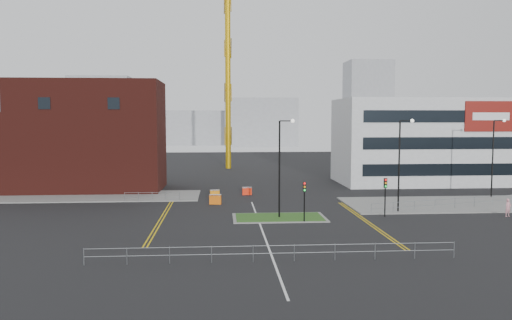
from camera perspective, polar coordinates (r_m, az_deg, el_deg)
The scene contains 29 objects.
ground at distance 38.62m, azimuth 1.09°, elevation -9.04°, with size 200.00×200.00×0.00m, color black.
pavement_left at distance 62.32m, azimuth -19.52°, elevation -3.97°, with size 28.00×8.00×0.12m, color slate.
pavement_right at distance 58.00m, azimuth 22.03°, elevation -4.67°, with size 24.00×10.00×0.12m, color slate.
island_kerb at distance 46.58m, azimuth 2.67°, elevation -6.60°, with size 8.60×4.60×0.08m, color slate.
grass_island at distance 46.58m, azimuth 2.67°, elevation -6.58°, with size 8.00×4.00×0.12m, color #24521B.
brick_building at distance 68.27m, azimuth -20.75°, elevation 2.46°, with size 24.20×10.07×14.24m.
office_block at distance 75.36m, azimuth 18.92°, elevation 2.06°, with size 25.00×12.20×12.00m.
tower_crane at distance 95.49m, azimuth 0.19°, elevation 15.79°, with size 52.17×11.36×39.97m.
streetlamp_island at distance 45.85m, azimuth 2.97°, elevation -0.00°, with size 1.46×0.36×9.18m.
streetlamp_right_near at distance 50.66m, azimuth 16.28°, elevation 0.26°, with size 1.46×0.36×9.18m.
streetlamp_right_far at distance 63.84m, azimuth 25.62°, elevation 0.88°, with size 1.46×0.36×9.18m.
traffic_light_island at distance 44.45m, azimuth 5.56°, elevation -3.86°, with size 0.28×0.33×3.65m.
traffic_light_right at distance 48.33m, azimuth 14.57°, elevation -3.30°, with size 0.28×0.33×3.65m.
railing_front at distance 32.64m, azimuth 2.05°, elevation -10.21°, with size 24.05×0.05×1.10m.
railing_left at distance 56.51m, azimuth -11.79°, elevation -3.96°, with size 6.05×0.05×1.10m.
railing_right at distance 55.02m, azimuth 21.79°, elevation -4.40°, with size 19.05×5.05×1.10m.
centre_line at distance 40.56m, azimuth 0.84°, elevation -8.36°, with size 0.15×30.00×0.01m, color silver.
yellow_left_a at distance 48.57m, azimuth -10.69°, elevation -6.25°, with size 0.12×24.00×0.01m, color gold.
yellow_left_b at distance 48.53m, azimuth -10.34°, elevation -6.26°, with size 0.12×24.00×0.01m, color gold.
yellow_right_a at distance 46.15m, azimuth 12.32°, elevation -6.86°, with size 0.12×20.00×0.01m, color gold.
yellow_right_b at distance 46.23m, azimuth 12.68°, elevation -6.85°, with size 0.12×20.00×0.01m, color gold.
skyline_a at distance 161.57m, azimuth -17.22°, elevation 5.17°, with size 18.00×12.00×22.00m, color gray.
skyline_b at distance 167.89m, azimuth 0.53°, elevation 4.34°, with size 24.00×12.00×16.00m, color gray.
skyline_c at distance 169.47m, azimuth 12.62°, elevation 6.26°, with size 14.00×12.00×28.00m, color gray.
skyline_d at distance 177.44m, azimuth -5.55°, elevation 3.69°, with size 30.00×12.00×12.00m, color gray.
pedestrian at distance 52.76m, azimuth 26.86°, elevation -4.88°, with size 0.62×0.41×1.70m, color pink.
barrier_left at distance 58.62m, azimuth -4.74°, elevation -3.82°, with size 1.12×0.54×0.90m.
barrier_mid at distance 54.05m, azimuth -4.67°, elevation -4.46°, with size 1.30×0.60×1.06m.
barrier_right at distance 60.44m, azimuth -1.03°, elevation -3.52°, with size 1.14×0.41×0.95m.
Camera 1 is at (-3.37, -37.35, 9.21)m, focal length 35.00 mm.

